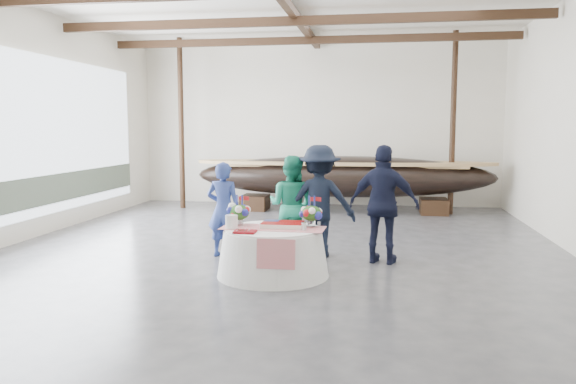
# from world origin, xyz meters

# --- Properties ---
(floor) EXTENTS (10.00, 12.00, 0.01)m
(floor) POSITION_xyz_m (0.00, 0.00, 0.00)
(floor) COLOR #3D3D42
(floor) RESTS_ON ground
(wall_back) EXTENTS (10.00, 0.02, 4.50)m
(wall_back) POSITION_xyz_m (0.00, 6.00, 2.25)
(wall_back) COLOR silver
(wall_back) RESTS_ON ground
(wall_front) EXTENTS (10.00, 0.02, 4.50)m
(wall_front) POSITION_xyz_m (0.00, -6.00, 2.25)
(wall_front) COLOR silver
(wall_front) RESTS_ON ground
(wall_left) EXTENTS (0.02, 12.00, 4.50)m
(wall_left) POSITION_xyz_m (-5.00, 0.00, 2.25)
(wall_left) COLOR silver
(wall_left) RESTS_ON ground
(pavilion_structure) EXTENTS (9.80, 11.76, 4.50)m
(pavilion_structure) POSITION_xyz_m (0.00, 0.80, 4.00)
(pavilion_structure) COLOR black
(pavilion_structure) RESTS_ON ground
(open_bay) EXTENTS (0.03, 7.00, 3.20)m
(open_bay) POSITION_xyz_m (-4.95, 1.00, 1.83)
(open_bay) COLOR silver
(open_bay) RESTS_ON ground
(longboat_display) EXTENTS (7.67, 1.53, 1.44)m
(longboat_display) POSITION_xyz_m (0.80, 4.63, 0.92)
(longboat_display) COLOR black
(longboat_display) RESTS_ON ground
(banquet_table) EXTENTS (1.64, 1.64, 0.71)m
(banquet_table) POSITION_xyz_m (0.19, -1.83, 0.35)
(banquet_table) COLOR white
(banquet_table) RESTS_ON ground
(tabletop_items) EXTENTS (1.53, 0.95, 0.40)m
(tabletop_items) POSITION_xyz_m (0.14, -1.71, 0.86)
(tabletop_items) COLOR red
(tabletop_items) RESTS_ON banquet_table
(guest_woman_blue) EXTENTS (0.61, 0.43, 1.60)m
(guest_woman_blue) POSITION_xyz_m (-0.85, -0.75, 0.80)
(guest_woman_blue) COLOR navy
(guest_woman_blue) RESTS_ON ground
(guest_woman_teal) EXTENTS (0.97, 0.84, 1.70)m
(guest_woman_teal) POSITION_xyz_m (0.24, -0.42, 0.85)
(guest_woman_teal) COLOR #1B8C6A
(guest_woman_teal) RESTS_ON ground
(guest_man_left) EXTENTS (1.25, 0.76, 1.88)m
(guest_man_left) POSITION_xyz_m (0.73, -0.48, 0.94)
(guest_man_left) COLOR black
(guest_man_left) RESTS_ON ground
(guest_man_right) EXTENTS (1.19, 0.71, 1.90)m
(guest_man_right) POSITION_xyz_m (1.79, -0.81, 0.95)
(guest_man_right) COLOR black
(guest_man_right) RESTS_ON ground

